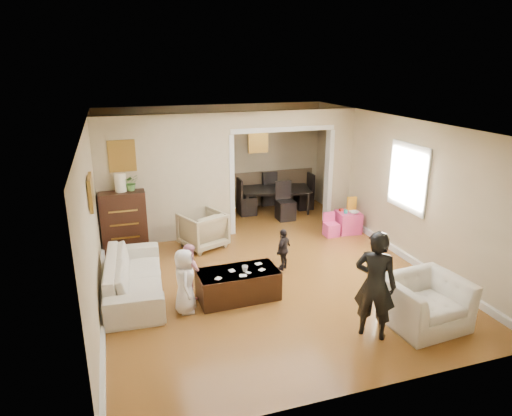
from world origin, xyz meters
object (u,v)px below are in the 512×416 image
object	(u,v)px
coffee_table	(238,284)
adult_person	(375,285)
coffee_cup	(245,269)
sofa	(134,276)
child_kneel_a	(185,281)
child_toddler	(283,249)
table_lamp	(120,182)
armchair_back	(203,230)
dining_table	(276,200)
child_kneel_b	(190,270)
armchair_front	(424,302)
dresser	(124,220)
cyan_cup	(346,211)
play_table	(348,222)

from	to	relation	value
coffee_table	adult_person	distance (m)	2.17
adult_person	coffee_cup	bearing A→B (deg)	-4.59
sofa	adult_person	xyz separation A→B (m)	(2.98, -2.17, 0.44)
child_kneel_a	child_toddler	size ratio (longest dim) A/B	1.29
table_lamp	coffee_cup	bearing A→B (deg)	-57.48
armchair_back	sofa	bearing A→B (deg)	25.43
sofa	dining_table	bearing A→B (deg)	-44.23
dining_table	child_kneel_b	distance (m)	4.55
armchair_back	armchair_front	xyz separation A→B (m)	(2.39, -3.74, -0.02)
armchair_front	coffee_table	distance (m)	2.75
dresser	coffee_table	world-z (taller)	dresser
cyan_cup	play_table	bearing A→B (deg)	26.57
armchair_back	coffee_table	xyz separation A→B (m)	(0.11, -2.21, -0.13)
coffee_table	play_table	xyz separation A→B (m)	(3.07, 2.07, -0.00)
coffee_table	adult_person	bearing A→B (deg)	-46.59
cyan_cup	armchair_front	bearing A→B (deg)	-100.98
armchair_front	child_kneel_b	world-z (taller)	child_kneel_b
sofa	cyan_cup	size ratio (longest dim) A/B	26.95
armchair_front	adult_person	distance (m)	0.93
cyan_cup	dining_table	distance (m)	2.10
child_kneel_a	child_kneel_b	world-z (taller)	child_kneel_a
dining_table	adult_person	xyz separation A→B (m)	(-0.63, -5.44, 0.47)
adult_person	child_kneel_a	world-z (taller)	adult_person
child_kneel_a	table_lamp	bearing A→B (deg)	23.40
armchair_back	dresser	size ratio (longest dim) A/B	0.68
table_lamp	child_toddler	bearing A→B (deg)	-35.05
cyan_cup	child_kneel_b	distance (m)	4.05
dresser	adult_person	size ratio (longest dim) A/B	0.78
coffee_table	child_toddler	world-z (taller)	child_toddler
armchair_front	sofa	bearing A→B (deg)	145.64
play_table	adult_person	size ratio (longest dim) A/B	0.31
cyan_cup	coffee_table	bearing A→B (deg)	-145.81
dresser	dining_table	distance (m)	3.90
coffee_table	play_table	distance (m)	3.70
sofa	cyan_cup	bearing A→B (deg)	-69.36
coffee_table	child_kneel_b	world-z (taller)	child_kneel_b
armchair_back	dresser	world-z (taller)	dresser
dining_table	child_kneel_a	size ratio (longest dim) A/B	1.67
sofa	table_lamp	distance (m)	2.23
play_table	child_kneel_b	size ratio (longest dim) A/B	0.54
adult_person	child_kneel_a	size ratio (longest dim) A/B	1.53
coffee_cup	dining_table	xyz separation A→B (m)	(1.98, 3.96, -0.22)
armchair_back	coffee_cup	distance (m)	2.28
sofa	dining_table	size ratio (longest dim) A/B	1.31
play_table	child_toddler	xyz separation A→B (m)	(-2.02, -1.32, 0.16)
table_lamp	cyan_cup	size ratio (longest dim) A/B	4.50
armchair_back	coffee_table	distance (m)	2.22
coffee_table	adult_person	world-z (taller)	adult_person
armchair_front	child_kneel_b	size ratio (longest dim) A/B	1.21
dresser	coffee_table	xyz separation A→B (m)	(1.59, -2.60, -0.36)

